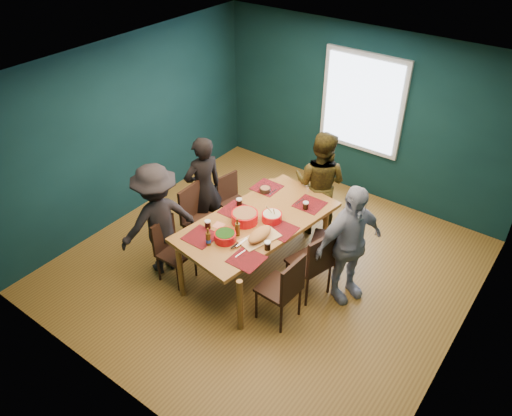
{
  "coord_description": "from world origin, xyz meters",
  "views": [
    {
      "loc": [
        2.95,
        -4.26,
        4.6
      ],
      "look_at": [
        -0.1,
        -0.13,
        1.01
      ],
      "focal_mm": 35.0,
      "sensor_mm": 36.0,
      "label": 1
    }
  ],
  "objects_px": {
    "person_right": "(349,245)",
    "cutting_board": "(260,235)",
    "person_far_left": "(203,189)",
    "person_back": "(320,184)",
    "chair_right_near": "(285,286)",
    "chair_left_mid": "(197,214)",
    "chair_right_far": "(333,236)",
    "chair_right_mid": "(315,260)",
    "bowl_herbs": "(225,236)",
    "dining_table": "(258,225)",
    "chair_left_near": "(170,246)",
    "bowl_salad": "(245,217)",
    "person_near_left": "(158,220)",
    "chair_left_far": "(232,197)",
    "bowl_dumpling": "(272,217)"
  },
  "relations": [
    {
      "from": "person_near_left",
      "to": "chair_left_near",
      "type": "bearing_deg",
      "value": 97.82
    },
    {
      "from": "dining_table",
      "to": "chair_right_mid",
      "type": "xyz_separation_m",
      "value": [
        0.86,
        0.0,
        -0.16
      ]
    },
    {
      "from": "person_back",
      "to": "bowl_herbs",
      "type": "relative_size",
      "value": 6.03
    },
    {
      "from": "chair_left_near",
      "to": "bowl_herbs",
      "type": "height_order",
      "value": "bowl_herbs"
    },
    {
      "from": "chair_left_far",
      "to": "person_far_left",
      "type": "height_order",
      "value": "person_far_left"
    },
    {
      "from": "chair_left_far",
      "to": "cutting_board",
      "type": "distance_m",
      "value": 1.52
    },
    {
      "from": "chair_right_near",
      "to": "person_back",
      "type": "xyz_separation_m",
      "value": [
        -0.62,
        1.81,
        0.25
      ]
    },
    {
      "from": "person_right",
      "to": "bowl_herbs",
      "type": "xyz_separation_m",
      "value": [
        -1.24,
        -0.82,
        0.06
      ]
    },
    {
      "from": "chair_right_far",
      "to": "chair_right_near",
      "type": "bearing_deg",
      "value": -106.96
    },
    {
      "from": "cutting_board",
      "to": "chair_right_near",
      "type": "bearing_deg",
      "value": -8.65
    },
    {
      "from": "person_right",
      "to": "cutting_board",
      "type": "bearing_deg",
      "value": 146.05
    },
    {
      "from": "person_back",
      "to": "person_right",
      "type": "relative_size",
      "value": 0.99
    },
    {
      "from": "chair_right_near",
      "to": "person_far_left",
      "type": "distance_m",
      "value": 2.03
    },
    {
      "from": "chair_right_far",
      "to": "chair_right_mid",
      "type": "xyz_separation_m",
      "value": [
        0.1,
        -0.66,
        0.08
      ]
    },
    {
      "from": "person_near_left",
      "to": "chair_left_far",
      "type": "bearing_deg",
      "value": -165.35
    },
    {
      "from": "person_right",
      "to": "bowl_salad",
      "type": "xyz_separation_m",
      "value": [
        -1.29,
        -0.38,
        0.08
      ]
    },
    {
      "from": "bowl_dumpling",
      "to": "chair_right_near",
      "type": "bearing_deg",
      "value": -45.35
    },
    {
      "from": "person_far_left",
      "to": "chair_left_near",
      "type": "bearing_deg",
      "value": 32.49
    },
    {
      "from": "chair_left_mid",
      "to": "person_far_left",
      "type": "relative_size",
      "value": 0.62
    },
    {
      "from": "chair_left_near",
      "to": "chair_right_mid",
      "type": "height_order",
      "value": "chair_right_mid"
    },
    {
      "from": "dining_table",
      "to": "bowl_herbs",
      "type": "bearing_deg",
      "value": -88.77
    },
    {
      "from": "chair_right_near",
      "to": "bowl_herbs",
      "type": "bearing_deg",
      "value": -177.04
    },
    {
      "from": "cutting_board",
      "to": "chair_left_far",
      "type": "bearing_deg",
      "value": 158.89
    },
    {
      "from": "person_back",
      "to": "cutting_board",
      "type": "bearing_deg",
      "value": 82.96
    },
    {
      "from": "person_back",
      "to": "dining_table",
      "type": "bearing_deg",
      "value": 71.91
    },
    {
      "from": "bowl_dumpling",
      "to": "person_right",
      "type": "bearing_deg",
      "value": 8.31
    },
    {
      "from": "bowl_dumpling",
      "to": "cutting_board",
      "type": "relative_size",
      "value": 0.4
    },
    {
      "from": "dining_table",
      "to": "bowl_salad",
      "type": "distance_m",
      "value": 0.23
    },
    {
      "from": "dining_table",
      "to": "chair_right_near",
      "type": "height_order",
      "value": "chair_right_near"
    },
    {
      "from": "chair_left_mid",
      "to": "cutting_board",
      "type": "xyz_separation_m",
      "value": [
        1.2,
        -0.18,
        0.3
      ]
    },
    {
      "from": "person_far_left",
      "to": "chair_right_near",
      "type": "bearing_deg",
      "value": 86.8
    },
    {
      "from": "chair_left_near",
      "to": "person_far_left",
      "type": "bearing_deg",
      "value": 102.91
    },
    {
      "from": "chair_left_mid",
      "to": "chair_right_far",
      "type": "relative_size",
      "value": 1.18
    },
    {
      "from": "chair_left_far",
      "to": "cutting_board",
      "type": "relative_size",
      "value": 1.29
    },
    {
      "from": "chair_right_far",
      "to": "person_far_left",
      "type": "bearing_deg",
      "value": 176.12
    },
    {
      "from": "chair_left_near",
      "to": "chair_right_near",
      "type": "relative_size",
      "value": 0.91
    },
    {
      "from": "dining_table",
      "to": "bowl_salad",
      "type": "height_order",
      "value": "bowl_salad"
    },
    {
      "from": "chair_left_mid",
      "to": "person_back",
      "type": "xyz_separation_m",
      "value": [
        1.13,
        1.37,
        0.22
      ]
    },
    {
      "from": "bowl_herbs",
      "to": "person_far_left",
      "type": "bearing_deg",
      "value": 143.82
    },
    {
      "from": "chair_right_far",
      "to": "person_far_left",
      "type": "height_order",
      "value": "person_far_left"
    },
    {
      "from": "dining_table",
      "to": "person_back",
      "type": "xyz_separation_m",
      "value": [
        0.19,
        1.24,
        0.07
      ]
    },
    {
      "from": "bowl_salad",
      "to": "cutting_board",
      "type": "height_order",
      "value": "bowl_salad"
    },
    {
      "from": "person_far_left",
      "to": "person_back",
      "type": "distance_m",
      "value": 1.66
    },
    {
      "from": "chair_left_near",
      "to": "person_right",
      "type": "bearing_deg",
      "value": 26.1
    },
    {
      "from": "chair_right_mid",
      "to": "chair_right_near",
      "type": "xyz_separation_m",
      "value": [
        -0.05,
        -0.57,
        -0.02
      ]
    },
    {
      "from": "person_back",
      "to": "bowl_herbs",
      "type": "height_order",
      "value": "person_back"
    },
    {
      "from": "chair_right_mid",
      "to": "bowl_herbs",
      "type": "relative_size",
      "value": 3.7
    },
    {
      "from": "dining_table",
      "to": "chair_left_mid",
      "type": "relative_size",
      "value": 2.28
    },
    {
      "from": "chair_left_near",
      "to": "person_right",
      "type": "height_order",
      "value": "person_right"
    },
    {
      "from": "chair_left_far",
      "to": "chair_right_near",
      "type": "xyz_separation_m",
      "value": [
        1.72,
        -1.16,
        0.07
      ]
    }
  ]
}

